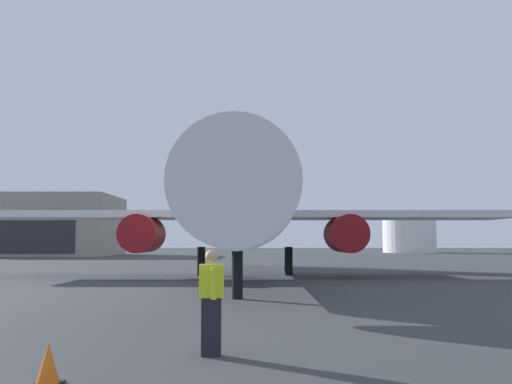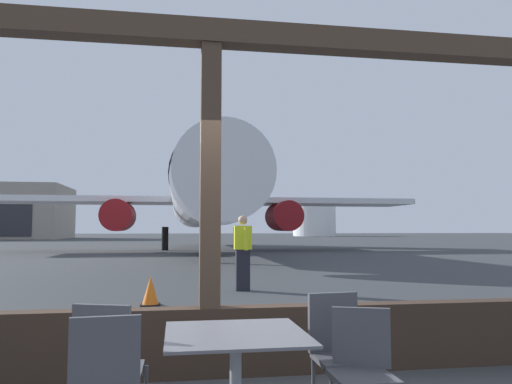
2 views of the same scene
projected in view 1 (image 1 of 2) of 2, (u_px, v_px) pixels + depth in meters
The scene contains 6 objects.
ground_plane at pixel (233, 266), 42.84m from camera, with size 220.00×220.00×0.00m, color #383A3D.
airplane at pixel (247, 209), 30.21m from camera, with size 27.84×30.02×10.52m.
ground_crew_worker at pixel (214, 301), 9.57m from camera, with size 0.40×0.56×1.74m.
traffic_cone at pixel (51, 365), 7.60m from camera, with size 0.36×0.36×0.55m.
distant_hangar at pixel (43, 226), 75.53m from camera, with size 19.52×13.98×7.74m.
fuel_storage_tank at pixel (412, 234), 92.49m from camera, with size 8.38×8.38×5.82m, color white.
Camera 1 is at (1.94, -3.14, 1.89)m, focal length 40.60 mm.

